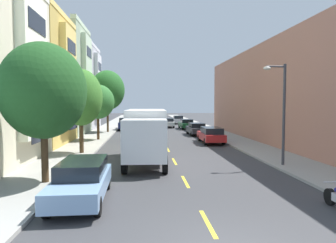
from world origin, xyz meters
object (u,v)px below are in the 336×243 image
at_px(parked_pickup_navy, 126,124).
at_px(parked_wagon_red, 211,135).
at_px(parked_wagon_champagne, 131,118).
at_px(parked_hatchback_silver, 178,120).
at_px(delivery_box_truck, 146,133).
at_px(parked_sedan_charcoal, 196,129).
at_px(street_tree_third, 98,102).
at_px(parked_wagon_sky, 82,180).
at_px(street_tree_nearest, 43,91).
at_px(street_lamp, 281,106).
at_px(moving_white_sedan, 168,123).
at_px(street_tree_second, 81,98).
at_px(street_tree_farthest, 107,90).
at_px(parked_sedan_forest, 186,124).

distance_m(parked_pickup_navy, parked_wagon_red, 17.36).
distance_m(parked_wagon_champagne, parked_hatchback_silver, 10.18).
xyz_separation_m(delivery_box_truck, parked_sedan_charcoal, (6.01, 16.02, -1.13)).
height_order(street_tree_third, parked_wagon_sky, street_tree_third).
xyz_separation_m(street_tree_nearest, parked_hatchback_silver, (10.71, 40.60, -3.49)).
height_order(parked_wagon_sky, parked_wagon_champagne, same).
height_order(street_lamp, delivery_box_truck, street_lamp).
distance_m(street_tree_third, parked_sedan_charcoal, 11.97).
xyz_separation_m(street_tree_third, street_lamp, (12.33, -13.48, -0.29)).
bearing_deg(street_tree_third, parked_hatchback_silver, 66.16).
bearing_deg(moving_white_sedan, street_tree_second, -108.45).
distance_m(street_tree_nearest, parked_wagon_champagne, 46.14).
xyz_separation_m(street_tree_nearest, parked_sedan_charcoal, (10.62, 20.92, -3.49)).
bearing_deg(parked_wagon_champagne, street_tree_nearest, -92.57).
height_order(parked_sedan_charcoal, parked_hatchback_silver, parked_hatchback_silver).
height_order(street_tree_third, parked_wagon_red, street_tree_third).
distance_m(street_lamp, parked_sedan_charcoal, 18.35).
xyz_separation_m(delivery_box_truck, parked_wagon_sky, (-2.51, -7.29, -1.07)).
height_order(parked_wagon_sky, moving_white_sedan, parked_wagon_sky).
height_order(parked_hatchback_silver, moving_white_sedan, parked_hatchback_silver).
relative_size(street_tree_farthest, parked_wagon_red, 1.62).
xyz_separation_m(parked_pickup_navy, parked_wagon_champagne, (-0.00, 17.29, -0.02)).
bearing_deg(parked_pickup_navy, parked_hatchback_silver, 54.04).
distance_m(street_tree_farthest, delivery_box_truck, 20.45).
distance_m(parked_wagon_red, parked_wagon_champagne, 33.48).
xyz_separation_m(street_tree_nearest, parked_pickup_navy, (2.07, 28.68, -3.41)).
bearing_deg(street_tree_nearest, parked_wagon_champagne, 87.43).
relative_size(parked_sedan_charcoal, parked_sedan_forest, 1.00).
distance_m(delivery_box_truck, parked_wagon_sky, 7.78).
relative_size(parked_wagon_red, parked_sedan_forest, 1.04).
xyz_separation_m(parked_sedan_forest, moving_white_sedan, (-2.45, 3.26, 0.00)).
relative_size(delivery_box_truck, parked_sedan_charcoal, 1.69).
bearing_deg(parked_wagon_sky, parked_wagon_red, 61.77).
height_order(parked_wagon_red, parked_hatchback_silver, same).
bearing_deg(parked_sedan_forest, parked_pickup_navy, -174.57).
relative_size(street_tree_nearest, moving_white_sedan, 1.39).
bearing_deg(parked_hatchback_silver, street_tree_third, -113.84).
bearing_deg(street_tree_nearest, street_tree_third, 90.00).
xyz_separation_m(street_tree_farthest, street_lamp, (12.33, -21.65, -1.78)).
height_order(parked_pickup_navy, parked_hatchback_silver, parked_pickup_navy).
bearing_deg(parked_wagon_champagne, street_lamp, -76.61).
bearing_deg(street_lamp, parked_sedan_forest, 93.59).
distance_m(parked_sedan_charcoal, parked_sedan_forest, 8.58).
distance_m(parked_wagon_champagne, parked_sedan_forest, 18.57).
bearing_deg(moving_white_sedan, parked_wagon_red, -82.58).
relative_size(street_tree_third, parked_pickup_navy, 1.01).
distance_m(delivery_box_truck, parked_sedan_forest, 25.36).
height_order(parked_wagon_sky, parked_hatchback_silver, same).
bearing_deg(street_tree_third, delivery_box_truck, -68.08).
bearing_deg(parked_hatchback_silver, parked_pickup_navy, -125.96).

